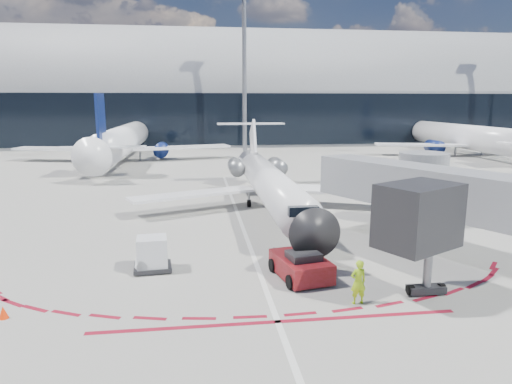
{
  "coord_description": "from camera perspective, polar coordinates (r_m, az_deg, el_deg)",
  "views": [
    {
      "loc": [
        -2.84,
        -27.08,
        8.13
      ],
      "look_at": [
        0.96,
        2.29,
        2.22
      ],
      "focal_mm": 32.0,
      "sensor_mm": 36.0,
      "label": 1
    }
  ],
  "objects": [
    {
      "name": "apron_stop_bar",
      "position": [
        17.8,
        2.73,
        -15.89
      ],
      "size": [
        14.0,
        0.25,
        0.01
      ],
      "primitive_type": "cube",
      "color": "maroon",
      "rests_on": "ground"
    },
    {
      "name": "regional_jet",
      "position": [
        34.3,
        1.61,
        1.27
      ],
      "size": [
        21.05,
        25.96,
        6.5
      ],
      "color": "white",
      "rests_on": "ground"
    },
    {
      "name": "light_mast_centre",
      "position": [
        75.62,
        -1.46,
        14.59
      ],
      "size": [
        0.7,
        0.7,
        25.0
      ],
      "primitive_type": "cylinder",
      "color": "gray",
      "rests_on": "ground"
    },
    {
      "name": "uld_container",
      "position": [
        22.94,
        -12.84,
        -7.57
      ],
      "size": [
        1.91,
        1.67,
        1.68
      ],
      "rotation": [
        0.0,
        0.0,
        0.09
      ],
      "color": "black",
      "rests_on": "ground"
    },
    {
      "name": "pushback_tug",
      "position": [
        21.68,
        5.63,
        -9.13
      ],
      "size": [
        2.71,
        5.25,
        1.34
      ],
      "rotation": [
        0.0,
        0.0,
        0.2
      ],
      "color": "#620F0E",
      "rests_on": "ground"
    },
    {
      "name": "jet_bridge",
      "position": [
        27.66,
        19.95,
        -0.08
      ],
      "size": [
        10.03,
        15.2,
        4.9
      ],
      "color": "gray",
      "rests_on": "ground"
    },
    {
      "name": "bg_airliner_1",
      "position": [
        66.51,
        -16.33,
        8.65
      ],
      "size": [
        34.64,
        36.67,
        11.21
      ],
      "primitive_type": null,
      "color": "white",
      "rests_on": "ground"
    },
    {
      "name": "apron_centerline",
      "position": [
        30.33,
        -1.74,
        -4.26
      ],
      "size": [
        0.25,
        40.0,
        0.01
      ],
      "primitive_type": "cube",
      "color": "silver",
      "rests_on": "ground"
    },
    {
      "name": "ramp_worker",
      "position": [
        19.31,
        12.66,
        -10.91
      ],
      "size": [
        0.73,
        0.53,
        1.86
      ],
      "primitive_type": "imported",
      "rotation": [
        0.0,
        0.0,
        3.27
      ],
      "color": "#BDFF1A",
      "rests_on": "ground"
    },
    {
      "name": "safety_cone_left",
      "position": [
        20.35,
        -29.05,
        -13.01
      ],
      "size": [
        0.36,
        0.36,
        0.5
      ],
      "primitive_type": "cone",
      "color": "#FF3205",
      "rests_on": "ground"
    },
    {
      "name": "bg_airliner_2",
      "position": [
        77.6,
        24.94,
        8.22
      ],
      "size": [
        33.3,
        35.25,
        10.77
      ],
      "primitive_type": null,
      "color": "white",
      "rests_on": "ground"
    },
    {
      "name": "terminal_building",
      "position": [
        92.1,
        -5.72,
        11.47
      ],
      "size": [
        150.0,
        24.15,
        24.0
      ],
      "color": "#989A9E",
      "rests_on": "ground"
    },
    {
      "name": "ground",
      "position": [
        28.42,
        -1.34,
        -5.35
      ],
      "size": [
        260.0,
        260.0,
        0.0
      ],
      "primitive_type": "plane",
      "color": "gray",
      "rests_on": "ground"
    }
  ]
}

